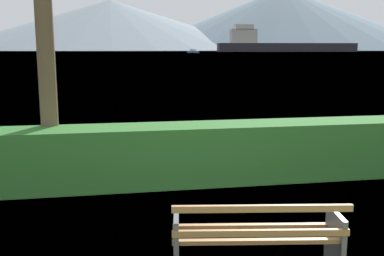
% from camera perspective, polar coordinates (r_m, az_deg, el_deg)
% --- Properties ---
extents(water_surface, '(620.00, 620.00, 0.00)m').
position_cam_1_polar(water_surface, '(313.19, -10.10, 9.56)').
color(water_surface, slate).
rests_on(water_surface, ground_plane).
extents(park_bench, '(1.78, 0.82, 0.87)m').
position_cam_1_polar(park_bench, '(4.72, 8.27, -13.70)').
color(park_bench, olive).
rests_on(park_bench, ground_plane).
extents(hedge_row, '(8.77, 0.88, 1.02)m').
position_cam_1_polar(hedge_row, '(7.83, 0.48, -3.26)').
color(hedge_row, '#2D6B28').
rests_on(hedge_row, ground_plane).
extents(cargo_ship_large, '(89.59, 19.41, 16.85)m').
position_cam_1_polar(cargo_ship_large, '(295.95, 10.69, 10.43)').
color(cargo_ship_large, '#232328').
rests_on(cargo_ship_large, water_surface).
extents(fishing_boat_near, '(5.04, 8.07, 1.82)m').
position_cam_1_polar(fishing_boat_near, '(224.15, 0.13, 9.72)').
color(fishing_boat_near, '#335693').
rests_on(fishing_boat_near, water_surface).
extents(distant_hills, '(822.82, 390.47, 76.44)m').
position_cam_1_polar(distant_hills, '(564.34, -3.44, 13.24)').
color(distant_hills, slate).
rests_on(distant_hills, ground_plane).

